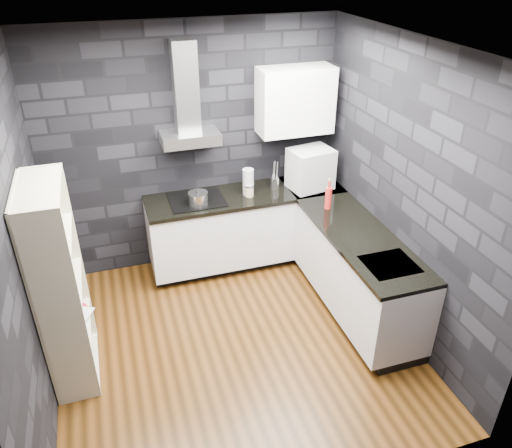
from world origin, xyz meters
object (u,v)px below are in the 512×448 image
pot (198,199)px  fruit_bowl (59,287)px  storage_jar (249,191)px  bookshelf (60,286)px  appliance_garage (310,169)px  red_bottle (328,198)px  glass_vase (248,182)px  utensil_crock (275,183)px

pot → fruit_bowl: 1.76m
storage_jar → bookshelf: 2.23m
bookshelf → pot: bearing=46.7°
appliance_garage → fruit_bowl: 2.90m
red_bottle → bookshelf: bookshelf is taller
appliance_garage → fruit_bowl: appliance_garage is taller
storage_jar → appliance_garage: bearing=0.3°
appliance_garage → glass_vase: bearing=167.4°
storage_jar → red_bottle: (0.70, -0.52, 0.06)m
pot → storage_jar: bearing=4.0°
storage_jar → pot: bearing=-176.0°
glass_vase → storage_jar: bearing=-94.0°
pot → fruit_bowl: bearing=-140.9°
pot → glass_vase: size_ratio=0.67×
glass_vase → bookshelf: 2.26m
fruit_bowl → red_bottle: bearing=13.4°
fruit_bowl → pot: bearing=39.1°
appliance_garage → bookshelf: 2.88m
bookshelf → fruit_bowl: bearing=-80.9°
appliance_garage → red_bottle: bearing=-101.6°
storage_jar → red_bottle: bearing=-37.0°
glass_vase → red_bottle: size_ratio=1.25×
glass_vase → appliance_garage: (0.71, -0.04, 0.08)m
glass_vase → fruit_bowl: (-1.94, -1.19, -0.11)m
storage_jar → utensil_crock: utensil_crock is taller
pot → fruit_bowl: pot is taller
pot → utensil_crock: (0.91, 0.15, -0.01)m
glass_vase → bookshelf: size_ratio=0.16×
pot → appliance_garage: 1.30m
utensil_crock → red_bottle: bearing=-60.4°
pot → bookshelf: 1.73m
red_bottle → appliance_garage: bearing=88.0°
storage_jar → fruit_bowl: size_ratio=0.56×
pot → glass_vase: 0.59m
bookshelf → fruit_bowl: 0.07m
pot → appliance_garage: (1.29, 0.04, 0.15)m
utensil_crock → appliance_garage: appliance_garage is taller
utensil_crock → appliance_garage: size_ratio=0.27×
storage_jar → bookshelf: bearing=-150.6°
appliance_garage → storage_jar: bearing=170.8°
glass_vase → red_bottle: bearing=-39.3°
utensil_crock → red_bottle: red_bottle is taller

